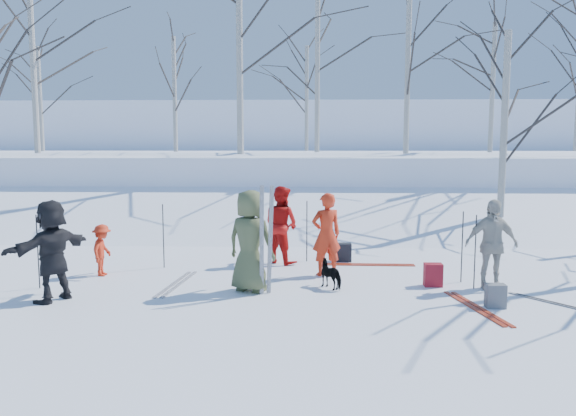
{
  "coord_description": "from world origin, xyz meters",
  "views": [
    {
      "loc": [
        0.4,
        -9.67,
        2.63
      ],
      "look_at": [
        0.0,
        1.5,
        1.3
      ],
      "focal_mm": 35.0,
      "sensor_mm": 36.0,
      "label": 1
    }
  ],
  "objects_px": {
    "dog": "(332,274)",
    "skier_redor_behind": "(281,225)",
    "skier_olive_center": "(250,241)",
    "skier_red_north": "(326,234)",
    "skier_red_seated": "(102,250)",
    "skier_cream_east": "(491,244)",
    "backpack_red": "(433,275)",
    "skier_grey_west": "(52,251)",
    "backpack_grey": "(496,296)",
    "backpack_dark": "(343,252)"
  },
  "relations": [
    {
      "from": "dog",
      "to": "skier_redor_behind",
      "type": "bearing_deg",
      "value": -103.63
    },
    {
      "from": "skier_olive_center",
      "to": "skier_redor_behind",
      "type": "relative_size",
      "value": 1.07
    },
    {
      "from": "skier_red_north",
      "to": "skier_red_seated",
      "type": "bearing_deg",
      "value": -14.86
    },
    {
      "from": "skier_cream_east",
      "to": "backpack_red",
      "type": "distance_m",
      "value": 1.16
    },
    {
      "from": "skier_redor_behind",
      "to": "dog",
      "type": "distance_m",
      "value": 2.38
    },
    {
      "from": "skier_olive_center",
      "to": "skier_redor_behind",
      "type": "xyz_separation_m",
      "value": [
        0.43,
        2.35,
        -0.06
      ]
    },
    {
      "from": "skier_red_north",
      "to": "skier_red_seated",
      "type": "distance_m",
      "value": 4.41
    },
    {
      "from": "skier_olive_center",
      "to": "skier_grey_west",
      "type": "xyz_separation_m",
      "value": [
        -3.2,
        -0.71,
        -0.05
      ]
    },
    {
      "from": "skier_redor_behind",
      "to": "backpack_red",
      "type": "bearing_deg",
      "value": -174.34
    },
    {
      "from": "skier_red_north",
      "to": "skier_cream_east",
      "type": "bearing_deg",
      "value": 145.45
    },
    {
      "from": "skier_redor_behind",
      "to": "skier_grey_west",
      "type": "distance_m",
      "value": 4.75
    },
    {
      "from": "skier_cream_east",
      "to": "skier_grey_west",
      "type": "height_order",
      "value": "skier_grey_west"
    },
    {
      "from": "dog",
      "to": "backpack_grey",
      "type": "relative_size",
      "value": 1.59
    },
    {
      "from": "skier_cream_east",
      "to": "backpack_dark",
      "type": "bearing_deg",
      "value": 133.69
    },
    {
      "from": "skier_grey_west",
      "to": "backpack_red",
      "type": "relative_size",
      "value": 4.02
    },
    {
      "from": "backpack_dark",
      "to": "skier_red_seated",
      "type": "bearing_deg",
      "value": -162.87
    },
    {
      "from": "skier_redor_behind",
      "to": "skier_red_seated",
      "type": "xyz_separation_m",
      "value": [
        -3.46,
        -1.29,
        -0.33
      ]
    },
    {
      "from": "skier_red_north",
      "to": "dog",
      "type": "height_order",
      "value": "skier_red_north"
    },
    {
      "from": "dog",
      "to": "backpack_grey",
      "type": "bearing_deg",
      "value": 116.41
    },
    {
      "from": "skier_red_north",
      "to": "backpack_grey",
      "type": "bearing_deg",
      "value": 124.39
    },
    {
      "from": "skier_olive_center",
      "to": "backpack_red",
      "type": "bearing_deg",
      "value": -148.32
    },
    {
      "from": "skier_red_north",
      "to": "skier_redor_behind",
      "type": "xyz_separation_m",
      "value": [
        -0.94,
        1.11,
        0.02
      ]
    },
    {
      "from": "skier_olive_center",
      "to": "backpack_dark",
      "type": "xyz_separation_m",
      "value": [
        1.79,
        2.54,
        -0.7
      ]
    },
    {
      "from": "skier_redor_behind",
      "to": "skier_red_seated",
      "type": "height_order",
      "value": "skier_redor_behind"
    },
    {
      "from": "skier_grey_west",
      "to": "backpack_red",
      "type": "xyz_separation_m",
      "value": [
        6.5,
        1.16,
        -0.64
      ]
    },
    {
      "from": "skier_olive_center",
      "to": "skier_grey_west",
      "type": "height_order",
      "value": "skier_olive_center"
    },
    {
      "from": "skier_red_north",
      "to": "skier_red_seated",
      "type": "xyz_separation_m",
      "value": [
        -4.4,
        -0.18,
        -0.31
      ]
    },
    {
      "from": "skier_cream_east",
      "to": "skier_red_seated",
      "type": "bearing_deg",
      "value": 169.75
    },
    {
      "from": "skier_grey_west",
      "to": "backpack_grey",
      "type": "xyz_separation_m",
      "value": [
        7.2,
        -0.14,
        -0.66
      ]
    },
    {
      "from": "skier_cream_east",
      "to": "backpack_grey",
      "type": "height_order",
      "value": "skier_cream_east"
    },
    {
      "from": "skier_red_seated",
      "to": "skier_cream_east",
      "type": "distance_m",
      "value": 7.35
    },
    {
      "from": "skier_cream_east",
      "to": "backpack_red",
      "type": "height_order",
      "value": "skier_cream_east"
    },
    {
      "from": "backpack_red",
      "to": "backpack_dark",
      "type": "height_order",
      "value": "backpack_red"
    },
    {
      "from": "skier_red_north",
      "to": "backpack_grey",
      "type": "distance_m",
      "value": 3.41
    },
    {
      "from": "skier_olive_center",
      "to": "dog",
      "type": "distance_m",
      "value": 1.61
    },
    {
      "from": "skier_red_north",
      "to": "backpack_red",
      "type": "xyz_separation_m",
      "value": [
        1.93,
        -0.78,
        -0.61
      ]
    },
    {
      "from": "skier_redor_behind",
      "to": "skier_red_north",
      "type": "bearing_deg",
      "value": 169.26
    },
    {
      "from": "skier_redor_behind",
      "to": "backpack_grey",
      "type": "xyz_separation_m",
      "value": [
        3.56,
        -3.2,
        -0.65
      ]
    },
    {
      "from": "skier_redor_behind",
      "to": "skier_grey_west",
      "type": "bearing_deg",
      "value": 79.17
    },
    {
      "from": "skier_grey_west",
      "to": "backpack_grey",
      "type": "distance_m",
      "value": 7.23
    },
    {
      "from": "backpack_red",
      "to": "backpack_grey",
      "type": "relative_size",
      "value": 1.11
    },
    {
      "from": "skier_grey_west",
      "to": "backpack_grey",
      "type": "height_order",
      "value": "skier_grey_west"
    },
    {
      "from": "skier_cream_east",
      "to": "backpack_dark",
      "type": "xyz_separation_m",
      "value": [
        -2.48,
        2.22,
        -0.61
      ]
    },
    {
      "from": "skier_redor_behind",
      "to": "dog",
      "type": "relative_size",
      "value": 2.77
    },
    {
      "from": "skier_red_seated",
      "to": "skier_cream_east",
      "type": "xyz_separation_m",
      "value": [
        7.31,
        -0.73,
        0.3
      ]
    },
    {
      "from": "backpack_dark",
      "to": "skier_cream_east",
      "type": "bearing_deg",
      "value": -41.78
    },
    {
      "from": "skier_olive_center",
      "to": "backpack_dark",
      "type": "bearing_deg",
      "value": -101.38
    },
    {
      "from": "skier_olive_center",
      "to": "skier_grey_west",
      "type": "bearing_deg",
      "value": 36.29
    },
    {
      "from": "skier_cream_east",
      "to": "backpack_grey",
      "type": "distance_m",
      "value": 1.36
    },
    {
      "from": "skier_red_seated",
      "to": "dog",
      "type": "xyz_separation_m",
      "value": [
        4.48,
        -0.78,
        -0.25
      ]
    }
  ]
}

